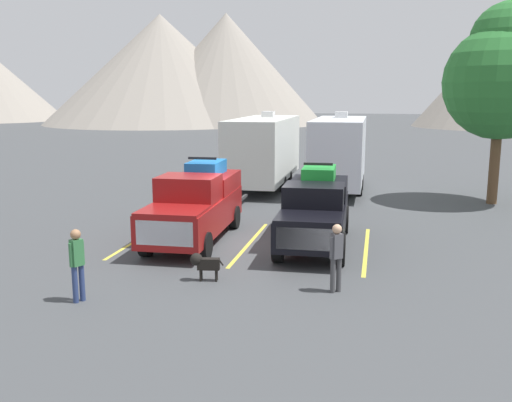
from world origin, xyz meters
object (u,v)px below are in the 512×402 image
Objects in this scene: camper_trailer_b at (339,150)px; person_a at (77,260)px; pickup_truck_b at (315,208)px; dog at (203,262)px; pickup_truck_a at (196,203)px; camper_trailer_a at (264,148)px; person_b at (336,253)px.

camper_trailer_b reaches higher than person_a.
pickup_truck_b is 4.91m from dog.
pickup_truck_a is 10.61m from camper_trailer_a.
camper_trailer_b reaches higher than person_b.
pickup_truck_a is at bearing -176.76° from pickup_truck_b.
camper_trailer_a is at bearing 110.02° from pickup_truck_b.
camper_trailer_b is 14.43m from person_b.
pickup_truck_b is 6.59× the size of dog.
person_b is (4.77, -14.72, -1.05)m from camper_trailer_a.
camper_trailer_b is 4.83× the size of person_a.
dog is at bearing -84.65° from camper_trailer_a.
person_b is (0.99, -4.37, -0.19)m from pickup_truck_b.
pickup_truck_a is 0.70× the size of camper_trailer_b.
pickup_truck_a is 0.64× the size of camper_trailer_a.
dog is (-2.41, -4.23, -0.68)m from pickup_truck_b.
camper_trailer_b reaches higher than pickup_truck_b.
camper_trailer_a is (0.12, 10.57, 0.82)m from pickup_truck_a.
pickup_truck_b reaches higher than person_b.
pickup_truck_a is 4.34m from dog.
pickup_truck_b is 3.37× the size of person_b.
camper_trailer_a is 3.81m from camper_trailer_b.
pickup_truck_a is 1.02× the size of pickup_truck_b.
camper_trailer_a reaches higher than person_b.
camper_trailer_a is 5.37× the size of person_b.
pickup_truck_a reaches higher than person_a.
person_a is 3.16m from dog.
person_b reaches higher than dog.
camper_trailer_b is (0.02, 9.99, 0.87)m from pickup_truck_b.
pickup_truck_a is 3.38× the size of person_a.
pickup_truck_a is 6.12m from person_a.
person_a is (-0.87, -6.05, -0.21)m from pickup_truck_a.
camper_trailer_b is (3.79, -0.37, 0.01)m from camper_trailer_a.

